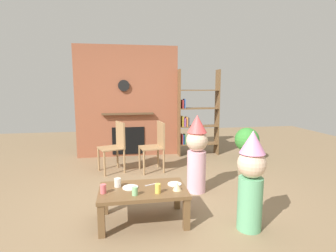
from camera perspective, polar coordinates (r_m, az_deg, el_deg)
name	(u,v)px	position (r m, az deg, el deg)	size (l,w,h in m)	color
ground_plane	(162,203)	(3.66, -1.33, -16.32)	(12.00, 12.00, 0.00)	#846B4C
brick_fireplace_feature	(127,102)	(5.90, -8.70, 5.10)	(2.20, 0.28, 2.40)	#935138
bookshelf	(195,116)	(5.94, 5.89, 2.05)	(0.90, 0.28, 1.90)	brown
coffee_table	(143,194)	(3.12, -5.38, -14.35)	(0.98, 0.60, 0.39)	brown
paper_cup_near_left	(158,188)	(2.95, -2.19, -13.27)	(0.06, 0.06, 0.10)	#F2CC4C
paper_cup_near_right	(135,191)	(2.92, -7.13, -13.71)	(0.06, 0.06, 0.09)	#8CD18C
paper_cup_center	(103,189)	(3.03, -13.75, -12.98)	(0.06, 0.06, 0.10)	#E5666B
paper_cup_far_left	(118,183)	(3.17, -10.78, -11.86)	(0.07, 0.07, 0.10)	silver
paper_plate_front	(175,184)	(3.20, 1.42, -12.36)	(0.16, 0.16, 0.01)	white
paper_plate_rear	(130,187)	(3.13, -8.10, -12.94)	(0.18, 0.18, 0.01)	white
birthday_cake_slice	(177,186)	(3.03, 1.98, -12.84)	(0.10, 0.10, 0.09)	#EAC68C
table_fork	(151,185)	(3.20, -3.68, -12.45)	(0.15, 0.02, 0.01)	silver
child_with_cone_hat	(251,178)	(2.99, 17.41, -10.66)	(0.30, 0.30, 1.09)	#66B27F
child_in_pink	(197,152)	(3.88, 6.20, -5.52)	(0.31, 0.31, 1.13)	#EAB2C6
dining_chair_left	(116,144)	(4.89, -11.17, -3.74)	(0.52, 0.52, 0.90)	#9E7A51
dining_chair_middle	(156,143)	(4.84, -2.58, -3.72)	(0.46, 0.46, 0.90)	#9E7A51
potted_plant_tall	(247,141)	(5.77, 16.59, -3.21)	(0.50, 0.50, 0.69)	#4C5660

